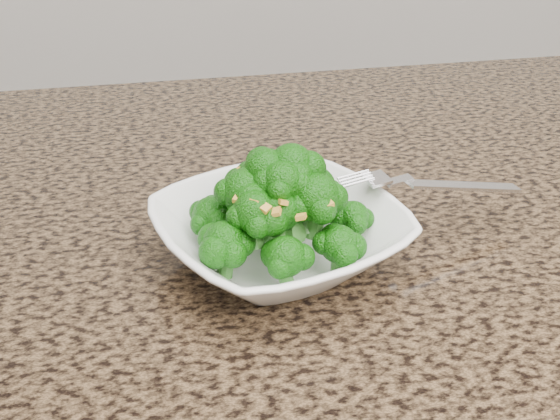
{
  "coord_description": "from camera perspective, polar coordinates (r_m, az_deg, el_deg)",
  "views": [
    {
      "loc": [
        -0.22,
        -0.18,
        1.23
      ],
      "look_at": [
        -0.12,
        0.32,
        0.95
      ],
      "focal_mm": 45.0,
      "sensor_mm": 36.0,
      "label": 1
    }
  ],
  "objects": [
    {
      "name": "fork",
      "position": [
        0.63,
        10.02,
        2.42
      ],
      "size": [
        0.2,
        0.06,
        0.01
      ],
      "primitive_type": null,
      "rotation": [
        0.0,
        0.0,
        0.15
      ],
      "color": "silver",
      "rests_on": "bowl"
    },
    {
      "name": "granite_counter",
      "position": [
        0.63,
        11.36,
        -5.06
      ],
      "size": [
        1.64,
        1.04,
        0.03
      ],
      "primitive_type": "cube",
      "color": "brown",
      "rests_on": "cabinet"
    },
    {
      "name": "garlic_topping",
      "position": [
        0.55,
        -0.0,
        6.48
      ],
      "size": [
        0.11,
        0.11,
        0.01
      ],
      "primitive_type": null,
      "color": "gold",
      "rests_on": "broccoli_pile"
    },
    {
      "name": "broccoli_pile",
      "position": [
        0.56,
        0.0,
        2.99
      ],
      "size": [
        0.18,
        0.18,
        0.07
      ],
      "primitive_type": null,
      "color": "#15660B",
      "rests_on": "bowl"
    },
    {
      "name": "bowl",
      "position": [
        0.59,
        0.0,
        -2.13
      ],
      "size": [
        0.26,
        0.26,
        0.05
      ],
      "primitive_type": "imported",
      "rotation": [
        0.0,
        0.0,
        0.35
      ],
      "color": "white",
      "rests_on": "granite_counter"
    }
  ]
}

